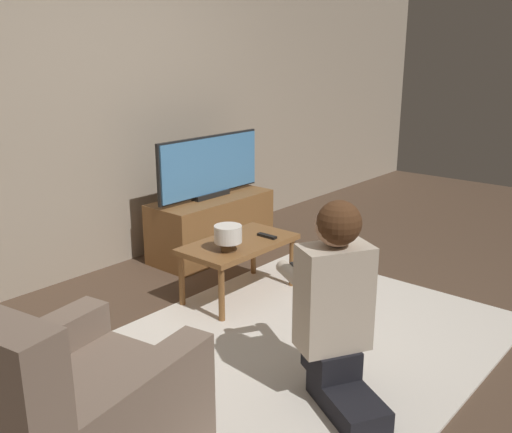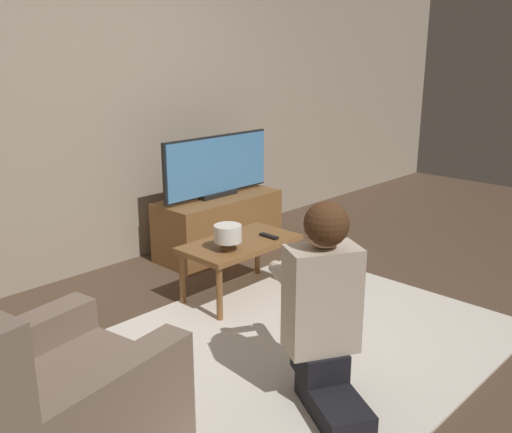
{
  "view_description": "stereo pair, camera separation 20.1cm",
  "coord_description": "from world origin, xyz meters",
  "px_view_note": "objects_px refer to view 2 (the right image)",
  "views": [
    {
      "loc": [
        -2.37,
        -1.74,
        1.66
      ],
      "look_at": [
        0.31,
        0.54,
        0.63
      ],
      "focal_mm": 40.0,
      "sensor_mm": 36.0,
      "label": 1
    },
    {
      "loc": [
        -2.23,
        -1.89,
        1.66
      ],
      "look_at": [
        0.31,
        0.54,
        0.63
      ],
      "focal_mm": 40.0,
      "sensor_mm": 36.0,
      "label": 2
    }
  ],
  "objects_px": {
    "person_kneeling": "(323,303)",
    "table_lamp": "(228,235)",
    "coffee_table": "(240,248)",
    "tv": "(217,166)",
    "armchair": "(43,425)"
  },
  "relations": [
    {
      "from": "person_kneeling",
      "to": "table_lamp",
      "type": "distance_m",
      "value": 1.14
    },
    {
      "from": "table_lamp",
      "to": "person_kneeling",
      "type": "bearing_deg",
      "value": -110.56
    },
    {
      "from": "coffee_table",
      "to": "person_kneeling",
      "type": "height_order",
      "value": "person_kneeling"
    },
    {
      "from": "tv",
      "to": "person_kneeling",
      "type": "height_order",
      "value": "person_kneeling"
    },
    {
      "from": "table_lamp",
      "to": "armchair",
      "type": "bearing_deg",
      "value": -157.08
    },
    {
      "from": "table_lamp",
      "to": "tv",
      "type": "bearing_deg",
      "value": 50.67
    },
    {
      "from": "tv",
      "to": "armchair",
      "type": "height_order",
      "value": "tv"
    },
    {
      "from": "person_kneeling",
      "to": "armchair",
      "type": "bearing_deg",
      "value": 12.06
    },
    {
      "from": "armchair",
      "to": "table_lamp",
      "type": "height_order",
      "value": "armchair"
    },
    {
      "from": "coffee_table",
      "to": "armchair",
      "type": "relative_size",
      "value": 0.85
    },
    {
      "from": "coffee_table",
      "to": "tv",
      "type": "bearing_deg",
      "value": 56.58
    },
    {
      "from": "armchair",
      "to": "table_lamp",
      "type": "xyz_separation_m",
      "value": [
        1.62,
        0.68,
        0.21
      ]
    },
    {
      "from": "tv",
      "to": "coffee_table",
      "type": "relative_size",
      "value": 1.35
    },
    {
      "from": "person_kneeling",
      "to": "table_lamp",
      "type": "xyz_separation_m",
      "value": [
        0.4,
        1.07,
        -0.01
      ]
    },
    {
      "from": "person_kneeling",
      "to": "tv",
      "type": "bearing_deg",
      "value": -89.96
    }
  ]
}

